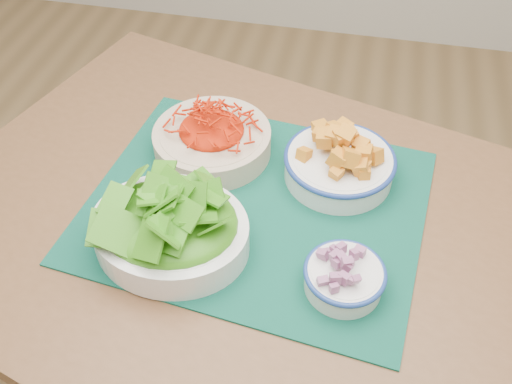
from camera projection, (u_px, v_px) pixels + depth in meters
table at (273, 267)px, 1.02m from camera, size 1.38×1.11×0.75m
placemat at (256, 205)px, 0.99m from camera, size 0.61×0.52×0.00m
carrot_bowl at (212, 136)px, 1.05m from camera, size 0.24×0.24×0.08m
squash_bowl at (340, 159)px, 1.00m from camera, size 0.22×0.22×0.09m
lettuce_bowl at (169, 223)px, 0.89m from camera, size 0.27×0.24×0.11m
onion_bowl at (345, 275)px, 0.84m from camera, size 0.14×0.14×0.06m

